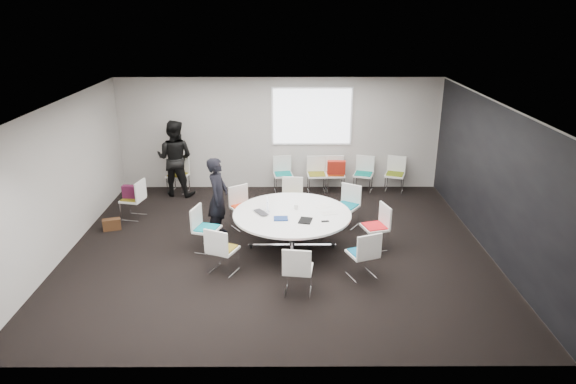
{
  "coord_description": "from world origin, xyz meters",
  "views": [
    {
      "loc": [
        0.16,
        -9.0,
        4.47
      ],
      "look_at": [
        0.2,
        0.4,
        1.0
      ],
      "focal_mm": 32.0,
      "sensor_mm": 36.0,
      "label": 1
    }
  ],
  "objects_px": {
    "chair_back_c": "(335,181)",
    "conference_table": "(292,222)",
    "chair_ring_g": "(298,278)",
    "brown_bag": "(112,224)",
    "chair_back_a": "(283,181)",
    "chair_back_b": "(317,181)",
    "chair_back_e": "(394,181)",
    "chair_ring_a": "(375,235)",
    "chair_ring_b": "(347,214)",
    "chair_ring_f": "(223,258)",
    "chair_ring_e": "(207,237)",
    "chair_ring_c": "(292,206)",
    "person_main": "(218,197)",
    "chair_person_back": "(178,182)",
    "laptop": "(263,212)",
    "chair_back_d": "(363,181)",
    "chair_ring_h": "(362,263)",
    "chair_ring_d": "(243,215)",
    "chair_spare_left": "(134,207)",
    "cup": "(296,207)",
    "maroon_bag": "(132,192)",
    "person_back": "(175,158)"
  },
  "relations": [
    {
      "from": "chair_back_a",
      "to": "chair_back_b",
      "type": "distance_m",
      "value": 0.84
    },
    {
      "from": "chair_ring_c",
      "to": "person_main",
      "type": "xyz_separation_m",
      "value": [
        -1.48,
        -0.9,
        0.54
      ]
    },
    {
      "from": "chair_back_c",
      "to": "person_main",
      "type": "distance_m",
      "value": 3.69
    },
    {
      "from": "chair_ring_d",
      "to": "chair_ring_f",
      "type": "bearing_deg",
      "value": 49.62
    },
    {
      "from": "chair_ring_g",
      "to": "chair_back_b",
      "type": "distance_m",
      "value": 4.87
    },
    {
      "from": "chair_back_d",
      "to": "brown_bag",
      "type": "bearing_deg",
      "value": 40.03
    },
    {
      "from": "laptop",
      "to": "maroon_bag",
      "type": "height_order",
      "value": "maroon_bag"
    },
    {
      "from": "chair_back_c",
      "to": "conference_table",
      "type": "bearing_deg",
      "value": 69.02
    },
    {
      "from": "chair_ring_a",
      "to": "chair_ring_b",
      "type": "xyz_separation_m",
      "value": [
        -0.42,
        1.07,
        0.0
      ]
    },
    {
      "from": "chair_ring_h",
      "to": "brown_bag",
      "type": "relative_size",
      "value": 2.44
    },
    {
      "from": "chair_ring_a",
      "to": "chair_ring_c",
      "type": "bearing_deg",
      "value": 29.7
    },
    {
      "from": "chair_ring_f",
      "to": "chair_back_b",
      "type": "distance_m",
      "value": 4.53
    },
    {
      "from": "chair_ring_b",
      "to": "chair_ring_f",
      "type": "relative_size",
      "value": 1.0
    },
    {
      "from": "chair_ring_h",
      "to": "laptop",
      "type": "bearing_deg",
      "value": 125.54
    },
    {
      "from": "chair_ring_d",
      "to": "chair_person_back",
      "type": "relative_size",
      "value": 1.0
    },
    {
      "from": "chair_back_a",
      "to": "chair_back_c",
      "type": "height_order",
      "value": "same"
    },
    {
      "from": "laptop",
      "to": "chair_ring_g",
      "type": "bearing_deg",
      "value": 167.9
    },
    {
      "from": "chair_ring_g",
      "to": "chair_back_a",
      "type": "height_order",
      "value": "same"
    },
    {
      "from": "chair_ring_a",
      "to": "chair_ring_d",
      "type": "bearing_deg",
      "value": 52.66
    },
    {
      "from": "chair_ring_f",
      "to": "chair_back_a",
      "type": "height_order",
      "value": "same"
    },
    {
      "from": "chair_ring_b",
      "to": "chair_back_c",
      "type": "bearing_deg",
      "value": -55.67
    },
    {
      "from": "chair_back_c",
      "to": "cup",
      "type": "xyz_separation_m",
      "value": [
        -1.04,
        -2.99,
        0.5
      ]
    },
    {
      "from": "chair_ring_g",
      "to": "brown_bag",
      "type": "bearing_deg",
      "value": 154.25
    },
    {
      "from": "chair_ring_g",
      "to": "chair_spare_left",
      "type": "bearing_deg",
      "value": 145.89
    },
    {
      "from": "chair_ring_h",
      "to": "chair_back_c",
      "type": "distance_m",
      "value": 4.32
    },
    {
      "from": "chair_ring_g",
      "to": "brown_bag",
      "type": "relative_size",
      "value": 2.44
    },
    {
      "from": "chair_ring_h",
      "to": "chair_ring_a",
      "type": "bearing_deg",
      "value": 49.28
    },
    {
      "from": "chair_ring_a",
      "to": "brown_bag",
      "type": "distance_m",
      "value": 5.43
    },
    {
      "from": "brown_bag",
      "to": "chair_spare_left",
      "type": "bearing_deg",
      "value": 62.94
    },
    {
      "from": "maroon_bag",
      "to": "chair_back_b",
      "type": "bearing_deg",
      "value": 22.21
    },
    {
      "from": "chair_ring_e",
      "to": "chair_back_b",
      "type": "height_order",
      "value": "same"
    },
    {
      "from": "chair_ring_f",
      "to": "conference_table",
      "type": "bearing_deg",
      "value": 62.5
    },
    {
      "from": "chair_back_e",
      "to": "brown_bag",
      "type": "xyz_separation_m",
      "value": [
        -6.37,
        -2.31,
        -0.16
      ]
    },
    {
      "from": "chair_back_a",
      "to": "laptop",
      "type": "xyz_separation_m",
      "value": [
        -0.36,
        -3.17,
        0.47
      ]
    },
    {
      "from": "conference_table",
      "to": "chair_back_c",
      "type": "height_order",
      "value": "chair_back_c"
    },
    {
      "from": "chair_back_d",
      "to": "chair_ring_e",
      "type": "bearing_deg",
      "value": 61.04
    },
    {
      "from": "chair_ring_c",
      "to": "person_back",
      "type": "height_order",
      "value": "person_back"
    },
    {
      "from": "chair_ring_a",
      "to": "chair_ring_e",
      "type": "relative_size",
      "value": 1.0
    },
    {
      "from": "chair_spare_left",
      "to": "cup",
      "type": "height_order",
      "value": "chair_spare_left"
    },
    {
      "from": "chair_ring_a",
      "to": "chair_back_d",
      "type": "bearing_deg",
      "value": -20.32
    },
    {
      "from": "conference_table",
      "to": "chair_ring_a",
      "type": "xyz_separation_m",
      "value": [
        1.59,
        -0.02,
        -0.27
      ]
    },
    {
      "from": "chair_ring_g",
      "to": "chair_person_back",
      "type": "bearing_deg",
      "value": 128.53
    },
    {
      "from": "chair_back_e",
      "to": "brown_bag",
      "type": "relative_size",
      "value": 2.44
    },
    {
      "from": "chair_ring_f",
      "to": "chair_back_d",
      "type": "height_order",
      "value": "same"
    },
    {
      "from": "chair_ring_e",
      "to": "chair_back_d",
      "type": "xyz_separation_m",
      "value": [
        3.45,
        3.29,
        0.0
      ]
    },
    {
      "from": "chair_ring_a",
      "to": "chair_ring_h",
      "type": "distance_m",
      "value": 1.18
    },
    {
      "from": "chair_ring_f",
      "to": "chair_ring_h",
      "type": "xyz_separation_m",
      "value": [
        2.42,
        -0.17,
        0.0
      ]
    },
    {
      "from": "chair_ring_c",
      "to": "chair_ring_g",
      "type": "distance_m",
      "value": 3.18
    },
    {
      "from": "chair_back_c",
      "to": "chair_back_d",
      "type": "bearing_deg",
      "value": 178.24
    },
    {
      "from": "chair_ring_g",
      "to": "chair_back_c",
      "type": "bearing_deg",
      "value": 85.55
    }
  ]
}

